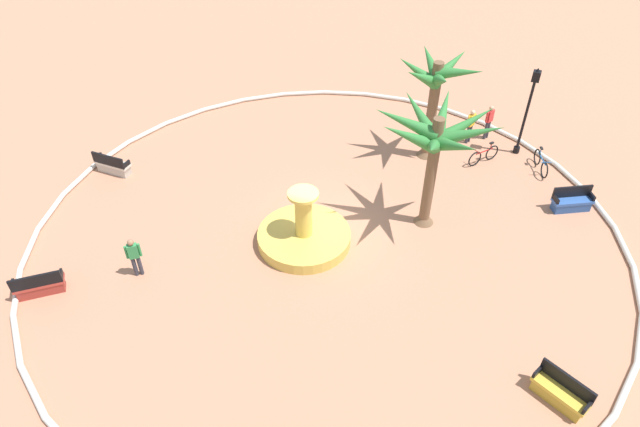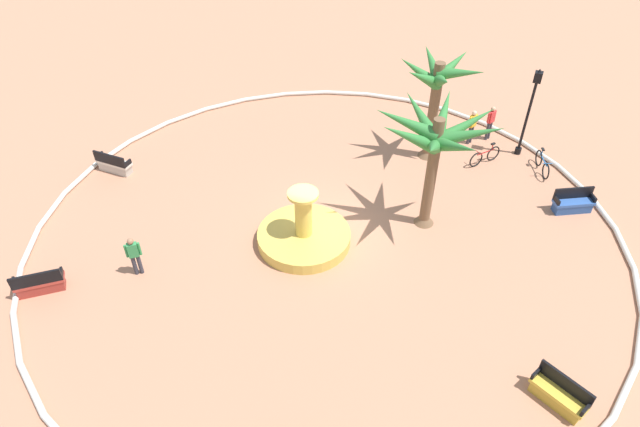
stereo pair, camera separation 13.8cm
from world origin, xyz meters
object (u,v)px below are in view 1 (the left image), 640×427
Objects in this scene: bicycle_red_frame at (541,163)px; person_pedestrian_stroll at (134,255)px; palm_tree_near_fountain at (436,139)px; lamppost at (528,105)px; palm_tree_by_curb at (435,85)px; bench_north at (113,166)px; bench_southeast at (40,286)px; bench_east at (572,202)px; bicycle_by_lamppost at (484,155)px; fountain at (304,235)px; person_cyclist_photo at (489,120)px; person_cyclist_helmet at (471,125)px; bench_west at (560,393)px.

person_pedestrian_stroll is at bearing 43.84° from bicycle_red_frame.
lamppost is at bearing -113.22° from palm_tree_near_fountain.
person_pedestrian_stroll is at bearing 56.16° from palm_tree_by_curb.
bench_north is 1.04× the size of bench_southeast.
palm_tree_by_curb reaches higher than person_pedestrian_stroll.
lamppost reaches higher than bench_southeast.
palm_tree_near_fountain is at bearing -142.40° from person_pedestrian_stroll.
bicycle_by_lamppost is at bearing -27.81° from bench_east.
bench_north is at bearing -71.27° from bench_southeast.
bicycle_by_lamppost is (3.80, -2.01, 0.04)m from bench_east.
bicycle_red_frame is at bearing -125.88° from palm_tree_near_fountain.
palm_tree_by_curb is (-2.78, -7.42, 3.15)m from fountain.
lamppost reaches higher than bicycle_red_frame.
lamppost is at bearing 154.46° from person_cyclist_photo.
person_cyclist_helmet is 1.04× the size of person_pedestrian_stroll.
person_cyclist_helmet is at bearing -127.65° from bench_southeast.
bicycle_by_lamppost is at bearing 123.15° from person_cyclist_helmet.
person_pedestrian_stroll reaches higher than bicycle_red_frame.
palm_tree_near_fountain is 7.74m from person_cyclist_photo.
bench_east is 1.02× the size of bicycle_red_frame.
fountain is 9.50m from bench_north.
bench_southeast is 20.35m from bicycle_red_frame.
palm_tree_near_fountain reaches higher than bicycle_red_frame.
fountain is at bearing -19.86° from bench_west.
person_cyclist_photo reaches higher than bicycle_red_frame.
fountain is at bearing -141.59° from bench_southeast.
bench_west is 13.53m from person_cyclist_helmet.
bench_west is at bearing 109.58° from bicycle_by_lamppost.
bicycle_by_lamppost is 15.27m from person_pedestrian_stroll.
bench_east is (-5.25, -2.97, -3.43)m from palm_tree_near_fountain.
palm_tree_near_fountain is 2.94× the size of bench_west.
bench_southeast is at bearing 47.31° from bicycle_by_lamppost.
bench_north is 16.11m from person_cyclist_helmet.
person_cyclist_helmet is (-4.35, -9.26, 0.62)m from fountain.
person_cyclist_photo reaches higher than bench_east.
bench_west is 1.07× the size of bench_southeast.
bicycle_by_lamppost is (-1.44, -4.97, -3.39)m from palm_tree_near_fountain.
bicycle_red_frame is 3.22m from person_cyclist_photo.
lamppost is at bearing -154.57° from palm_tree_by_curb.
fountain is 10.79m from bench_east.
bench_west reaches higher than bicycle_red_frame.
lamppost is 2.23m from person_cyclist_photo.
fountain reaches higher than person_cyclist_helmet.
bicycle_red_frame is at bearing -171.80° from bicycle_by_lamppost.
lamppost is 2.44× the size of person_cyclist_photo.
palm_tree_near_fountain is 13.86m from bench_north.
bench_north is 6.70m from person_pedestrian_stroll.
palm_tree_by_curb is 2.81× the size of person_cyclist_helmet.
bench_east is at bearing -147.39° from fountain.
fountain is at bearing 54.51° from lamppost.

